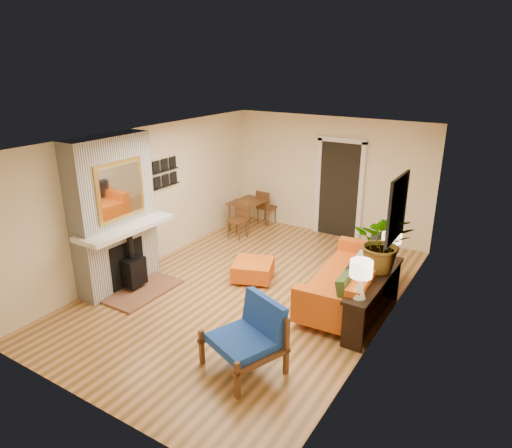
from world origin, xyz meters
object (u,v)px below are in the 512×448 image
(blue_chair, at_px, (251,332))
(dining_table, at_px, (250,207))
(console_table, at_px, (374,287))
(lamp_far, at_px, (391,241))
(sofa, at_px, (353,281))
(houseplant, at_px, (383,242))
(ottoman, at_px, (253,269))
(lamp_near, at_px, (361,275))

(blue_chair, height_order, dining_table, blue_chair)
(console_table, height_order, lamp_far, lamp_far)
(sofa, distance_m, houseplant, 0.90)
(ottoman, bearing_deg, console_table, -5.55)
(dining_table, distance_m, lamp_near, 4.78)
(ottoman, distance_m, lamp_near, 2.58)
(console_table, bearing_deg, dining_table, 147.40)
(dining_table, bearing_deg, houseplant, -29.45)
(blue_chair, distance_m, lamp_far, 2.78)
(blue_chair, xyz_separation_m, lamp_far, (0.98, 2.53, 0.58))
(sofa, relative_size, dining_table, 1.54)
(ottoman, xyz_separation_m, dining_table, (-1.41, 2.12, 0.34))
(blue_chair, distance_m, dining_table, 4.96)
(lamp_far, xyz_separation_m, houseplant, (-0.01, -0.41, 0.12))
(dining_table, bearing_deg, blue_chair, -57.41)
(lamp_near, bearing_deg, sofa, 112.85)
(sofa, xyz_separation_m, ottoman, (-1.80, -0.14, -0.20))
(ottoman, bearing_deg, lamp_far, 11.90)
(dining_table, relative_size, lamp_near, 2.85)
(sofa, distance_m, dining_table, 3.77)
(dining_table, height_order, houseplant, houseplant)
(ottoman, xyz_separation_m, blue_chair, (1.27, -2.06, 0.29))
(ottoman, relative_size, dining_table, 0.57)
(sofa, bearing_deg, console_table, -38.90)
(houseplant, bearing_deg, lamp_near, -89.41)
(dining_table, relative_size, houseplant, 1.66)
(sofa, distance_m, lamp_near, 1.33)
(lamp_far, bearing_deg, houseplant, -91.39)
(lamp_near, distance_m, lamp_far, 1.39)
(blue_chair, height_order, lamp_far, lamp_far)
(console_table, distance_m, lamp_far, 0.85)
(console_table, bearing_deg, lamp_near, -90.00)
(houseplant, bearing_deg, lamp_far, 88.61)
(blue_chair, height_order, houseplant, houseplant)
(blue_chair, distance_m, console_table, 2.09)
(blue_chair, bearing_deg, lamp_far, 68.81)
(console_table, xyz_separation_m, lamp_near, (0.00, -0.70, 0.49))
(lamp_far, distance_m, houseplant, 0.43)
(sofa, relative_size, blue_chair, 2.14)
(ottoman, distance_m, dining_table, 2.56)
(blue_chair, bearing_deg, ottoman, 121.58)
(blue_chair, distance_m, lamp_near, 1.61)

